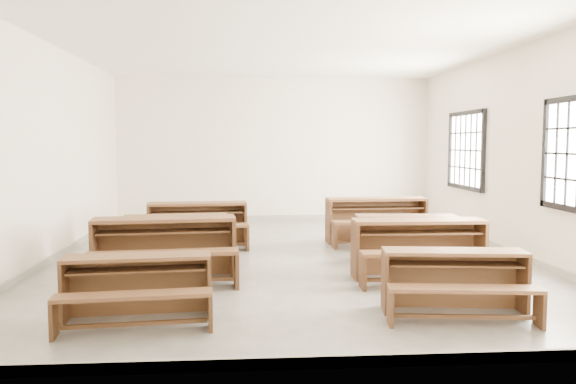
{
  "coord_description": "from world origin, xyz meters",
  "views": [
    {
      "loc": [
        -0.61,
        -8.4,
        1.74
      ],
      "look_at": [
        0.0,
        0.0,
        1.0
      ],
      "focal_mm": 35.0,
      "sensor_mm": 36.0,
      "label": 1
    }
  ],
  "objects": [
    {
      "name": "room",
      "position": [
        0.09,
        0.0,
        2.14
      ],
      "size": [
        8.5,
        8.5,
        3.2
      ],
      "color": "gray",
      "rests_on": "ground"
    },
    {
      "name": "desk_set_0",
      "position": [
        -1.69,
        -2.93,
        0.37
      ],
      "size": [
        1.49,
        0.87,
        0.64
      ],
      "rotation": [
        0.0,
        0.0,
        0.09
      ],
      "color": "brown",
      "rests_on": "ground"
    },
    {
      "name": "desk_set_1",
      "position": [
        -1.66,
        -1.33,
        0.47
      ],
      "size": [
        1.85,
        1.09,
        0.8
      ],
      "rotation": [
        0.0,
        0.0,
        0.1
      ],
      "color": "brown",
      "rests_on": "ground"
    },
    {
      "name": "desk_set_2",
      "position": [
        -1.66,
        -0.15,
        0.39
      ],
      "size": [
        1.57,
        0.92,
        0.68
      ],
      "rotation": [
        0.0,
        0.0,
        0.1
      ],
      "color": "brown",
      "rests_on": "ground"
    },
    {
      "name": "desk_set_3",
      "position": [
        -1.45,
        1.02,
        0.43
      ],
      "size": [
        1.71,
        0.98,
        0.74
      ],
      "rotation": [
        0.0,
        0.0,
        0.08
      ],
      "color": "brown",
      "rests_on": "ground"
    },
    {
      "name": "desk_set_4",
      "position": [
        1.49,
        -2.94,
        0.38
      ],
      "size": [
        1.52,
        0.91,
        0.65
      ],
      "rotation": [
        0.0,
        0.0,
        -0.12
      ],
      "color": "brown",
      "rests_on": "ground"
    },
    {
      "name": "desk_set_5",
      "position": [
        1.58,
        -1.45,
        0.44
      ],
      "size": [
        1.7,
        0.89,
        0.76
      ],
      "rotation": [
        0.0,
        0.0,
        -0.01
      ],
      "color": "brown",
      "rests_on": "ground"
    },
    {
      "name": "desk_set_6",
      "position": [
        1.74,
        -0.31,
        0.39
      ],
      "size": [
        1.53,
        0.87,
        0.67
      ],
      "rotation": [
        0.0,
        0.0,
        -0.07
      ],
      "color": "brown",
      "rests_on": "ground"
    },
    {
      "name": "desk_set_7",
      "position": [
        1.64,
        1.16,
        0.45
      ],
      "size": [
        1.77,
        0.98,
        0.78
      ],
      "rotation": [
        0.0,
        0.0,
        0.05
      ],
      "color": "brown",
      "rests_on": "ground"
    }
  ]
}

